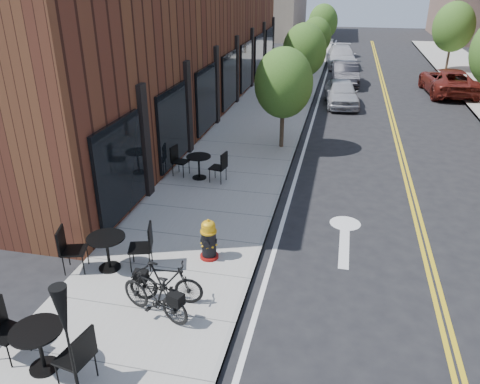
% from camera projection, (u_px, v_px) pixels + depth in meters
% --- Properties ---
extents(ground, '(120.00, 120.00, 0.00)m').
position_uv_depth(ground, '(251.00, 283.00, 10.44)').
color(ground, black).
rests_on(ground, ground).
extents(sidewalk_near, '(4.00, 70.00, 0.12)m').
position_uv_depth(sidewalk_near, '(251.00, 138.00, 19.67)').
color(sidewalk_near, '#9E9B93').
rests_on(sidewalk_near, ground).
extents(building_near, '(5.00, 28.00, 7.00)m').
position_uv_depth(building_near, '(177.00, 38.00, 22.66)').
color(building_near, '#4D2419').
rests_on(building_near, ground).
extents(tree_near_a, '(2.20, 2.20, 3.81)m').
position_uv_depth(tree_near_a, '(284.00, 83.00, 17.44)').
color(tree_near_a, '#382B1E').
rests_on(tree_near_a, sidewalk_near).
extents(tree_near_b, '(2.30, 2.30, 3.98)m').
position_uv_depth(tree_near_b, '(304.00, 50.00, 24.48)').
color(tree_near_b, '#382B1E').
rests_on(tree_near_b, sidewalk_near).
extents(tree_near_c, '(2.10, 2.10, 3.67)m').
position_uv_depth(tree_near_c, '(316.00, 36.00, 31.64)').
color(tree_near_c, '#382B1E').
rests_on(tree_near_c, sidewalk_near).
extents(tree_near_d, '(2.40, 2.40, 4.11)m').
position_uv_depth(tree_near_d, '(323.00, 22.00, 38.62)').
color(tree_near_d, '#382B1E').
rests_on(tree_near_d, sidewalk_near).
extents(tree_far_c, '(2.80, 2.80, 4.62)m').
position_uv_depth(tree_far_c, '(454.00, 27.00, 32.25)').
color(tree_far_c, '#382B1E').
rests_on(tree_far_c, sidewalk_far).
extents(fire_hydrant, '(0.46, 0.46, 1.02)m').
position_uv_depth(fire_hydrant, '(209.00, 240.00, 10.97)').
color(fire_hydrant, maroon).
rests_on(fire_hydrant, sidewalk_near).
extents(bicycle_left, '(1.69, 0.98, 0.98)m').
position_uv_depth(bicycle_left, '(154.00, 295.00, 9.06)').
color(bicycle_left, black).
rests_on(bicycle_left, sidewalk_near).
extents(bicycle_right, '(1.58, 0.57, 0.93)m').
position_uv_depth(bicycle_right, '(166.00, 282.00, 9.47)').
color(bicycle_right, black).
rests_on(bicycle_right, sidewalk_near).
extents(bistro_set_a, '(2.05, 1.01, 1.08)m').
position_uv_depth(bistro_set_a, '(39.00, 343.00, 7.80)').
color(bistro_set_a, black).
rests_on(bistro_set_a, sidewalk_near).
extents(bistro_set_b, '(2.04, 1.07, 1.07)m').
position_uv_depth(bistro_set_b, '(107.00, 248.00, 10.53)').
color(bistro_set_b, black).
rests_on(bistro_set_b, sidewalk_near).
extents(bistro_set_c, '(1.91, 0.94, 1.01)m').
position_uv_depth(bistro_set_c, '(199.00, 164.00, 15.36)').
color(bistro_set_c, black).
rests_on(bistro_set_c, sidewalk_near).
extents(patio_umbrella, '(0.35, 0.35, 2.19)m').
position_uv_depth(patio_umbrella, '(64.00, 322.00, 6.75)').
color(patio_umbrella, black).
rests_on(patio_umbrella, sidewalk_near).
extents(parked_car_a, '(2.09, 4.12, 1.35)m').
position_uv_depth(parked_car_a, '(341.00, 93.00, 24.51)').
color(parked_car_a, '#A7A9B0').
rests_on(parked_car_a, ground).
extents(parked_car_b, '(1.82, 4.36, 1.40)m').
position_uv_depth(parked_car_b, '(345.00, 74.00, 29.22)').
color(parked_car_b, black).
rests_on(parked_car_b, ground).
extents(parked_car_c, '(2.57, 5.32, 1.49)m').
position_uv_depth(parked_car_c, '(341.00, 56.00, 35.17)').
color(parked_car_c, '#BBBABF').
rests_on(parked_car_c, ground).
extents(parked_car_far, '(2.83, 5.48, 1.48)m').
position_uv_depth(parked_car_far, '(448.00, 81.00, 26.84)').
color(parked_car_far, maroon).
rests_on(parked_car_far, ground).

